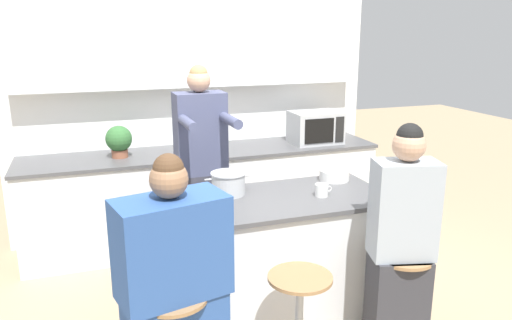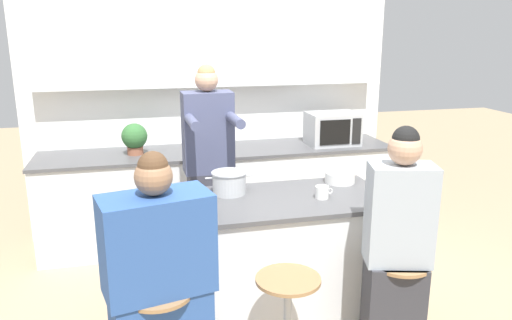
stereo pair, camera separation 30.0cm
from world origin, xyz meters
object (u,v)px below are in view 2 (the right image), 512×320
bar_stool_rightmost (396,310)px  person_seated_near (396,262)px  person_wrapped_blanket (160,294)px  coffee_cup_near (322,192)px  fruit_bowl (340,177)px  microwave (332,129)px  cooking_pot (229,183)px  potted_plant (134,138)px  person_cooking (209,178)px  kitchen_island (259,262)px

bar_stool_rightmost → person_seated_near: size_ratio=0.46×
person_wrapped_blanket → coffee_cup_near: person_wrapped_blanket is taller
person_wrapped_blanket → fruit_bowl: (1.35, 0.85, 0.28)m
coffee_cup_near → microwave: (0.70, 1.53, 0.10)m
cooking_pot → microwave: microwave is taller
fruit_bowl → potted_plant: size_ratio=0.77×
person_cooking → cooking_pot: bearing=-85.2°
coffee_cup_near → bar_stool_rightmost: bearing=-63.1°
person_seated_near → coffee_cup_near: size_ratio=12.36×
coffee_cup_near → person_wrapped_blanket: bearing=-153.3°
person_wrapped_blanket → potted_plant: size_ratio=5.05×
person_seated_near → fruit_bowl: person_seated_near is taller
microwave → potted_plant: bearing=178.6°
bar_stool_rightmost → coffee_cup_near: coffee_cup_near is taller
person_wrapped_blanket → microwave: 2.77m
kitchen_island → microwave: microwave is taller
cooking_pot → fruit_bowl: bearing=3.9°
cooking_pot → coffee_cup_near: size_ratio=2.71×
kitchen_island → fruit_bowl: size_ratio=7.93×
bar_stool_rightmost → potted_plant: potted_plant is taller
bar_stool_rightmost → person_cooking: person_cooking is taller
person_seated_near → microwave: person_seated_near is taller
person_seated_near → cooking_pot: bearing=151.1°
bar_stool_rightmost → cooking_pot: size_ratio=2.11×
bar_stool_rightmost → person_wrapped_blanket: person_wrapped_blanket is taller
coffee_cup_near → fruit_bowl: bearing=49.9°
person_cooking → microwave: size_ratio=3.58×
person_cooking → coffee_cup_near: (0.63, -0.78, 0.09)m
person_cooking → fruit_bowl: (0.88, -0.48, 0.08)m
microwave → coffee_cup_near: bearing=-114.4°
potted_plant → bar_stool_rightmost: bearing=-55.6°
person_seated_near → microwave: 2.16m
fruit_bowl → coffee_cup_near: (-0.25, -0.30, 0.00)m
person_wrapped_blanket → cooking_pot: 1.00m
person_seated_near → kitchen_island: bearing=152.0°
cooking_pot → person_wrapped_blanket: bearing=-123.3°
person_wrapped_blanket → coffee_cup_near: (1.09, 0.55, 0.28)m
person_seated_near → potted_plant: person_seated_near is taller
fruit_bowl → person_seated_near: bearing=-90.1°
microwave → person_seated_near: bearing=-102.1°
bar_stool_rightmost → coffee_cup_near: bearing=116.9°
person_wrapped_blanket → potted_plant: person_wrapped_blanket is taller
kitchen_island → person_wrapped_blanket: size_ratio=1.22×
kitchen_island → person_seated_near: 0.94m
fruit_bowl → coffee_cup_near: bearing=-130.1°
cooking_pot → fruit_bowl: (0.83, 0.06, -0.04)m
kitchen_island → person_seated_near: (0.66, -0.62, 0.23)m
bar_stool_rightmost → coffee_cup_near: (-0.28, 0.55, 0.59)m
bar_stool_rightmost → coffee_cup_near: size_ratio=5.70×
person_cooking → person_seated_near: person_cooking is taller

